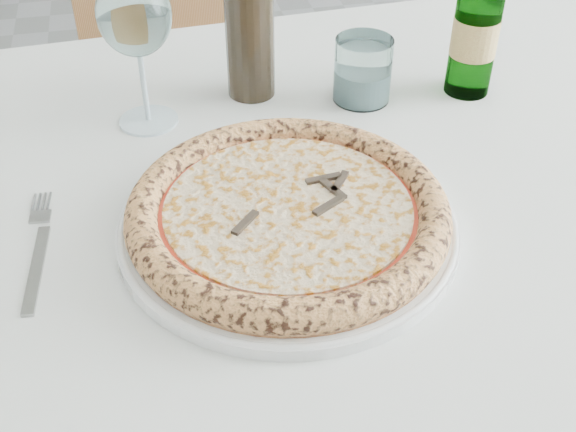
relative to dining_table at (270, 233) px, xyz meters
name	(u,v)px	position (x,y,z in m)	size (l,w,h in m)	color
dining_table	(270,233)	(0.00, 0.00, 0.00)	(1.56, 0.98, 0.76)	#8C603F
chair_far	(189,64)	(-0.03, 0.76, -0.14)	(0.48, 0.48, 0.93)	#8C603F
plate	(288,224)	(0.00, -0.10, 0.09)	(0.36, 0.36, 0.02)	white
pizza	(288,211)	(0.00, -0.10, 0.11)	(0.34, 0.34, 0.04)	#C57D46
fork	(38,251)	(-0.26, -0.08, 0.09)	(0.02, 0.18, 0.00)	gray
wine_glass	(134,18)	(-0.13, 0.16, 0.23)	(0.09, 0.09, 0.20)	silver
tumbler	(362,74)	(0.16, 0.15, 0.12)	(0.08, 0.08, 0.09)	silver
beer_bottle	(477,26)	(0.31, 0.14, 0.18)	(0.06, 0.06, 0.24)	#2A7027
wine_bottle	(249,15)	(0.02, 0.20, 0.20)	(0.06, 0.06, 0.26)	black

